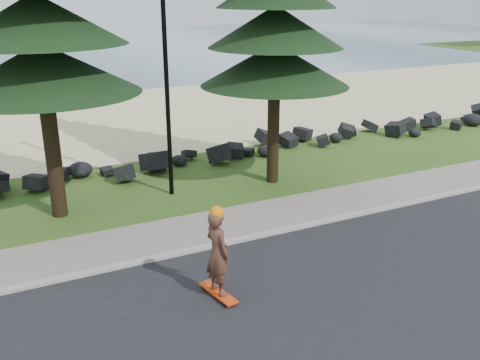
{
  "coord_description": "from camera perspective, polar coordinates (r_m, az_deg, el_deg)",
  "views": [
    {
      "loc": [
        -5.12,
        -12.21,
        6.25
      ],
      "look_at": [
        0.89,
        0.0,
        1.36
      ],
      "focal_mm": 40.0,
      "sensor_mm": 36.0,
      "label": 1
    }
  ],
  "objects": [
    {
      "name": "ground",
      "position": [
        14.65,
        -3.13,
        -5.52
      ],
      "size": [
        160.0,
        160.0,
        0.0
      ],
      "primitive_type": "plane",
      "color": "#2E5119",
      "rests_on": "ground"
    },
    {
      "name": "road",
      "position": [
        11.17,
        6.32,
        -14.34
      ],
      "size": [
        160.0,
        7.0,
        0.02
      ],
      "primitive_type": "cube",
      "color": "black",
      "rests_on": "ground"
    },
    {
      "name": "kerb",
      "position": [
        13.88,
        -1.66,
        -6.77
      ],
      "size": [
        160.0,
        0.2,
        0.1
      ],
      "primitive_type": "cube",
      "color": "#A29B92",
      "rests_on": "ground"
    },
    {
      "name": "sidewalk",
      "position": [
        14.8,
        -3.44,
        -5.09
      ],
      "size": [
        160.0,
        2.0,
        0.08
      ],
      "primitive_type": "cube",
      "color": "slate",
      "rests_on": "ground"
    },
    {
      "name": "skateboarder",
      "position": [
        11.24,
        -2.42,
        -7.81
      ],
      "size": [
        0.57,
        1.15,
        2.09
      ],
      "rotation": [
        0.0,
        0.0,
        1.76
      ],
      "color": "red",
      "rests_on": "ground"
    },
    {
      "name": "lamp_post",
      "position": [
        16.38,
        -7.93,
        12.17
      ],
      "size": [
        0.25,
        0.14,
        8.14
      ],
      "color": "black",
      "rests_on": "ground"
    },
    {
      "name": "seawall_boulders",
      "position": [
        19.56,
        -9.62,
        0.85
      ],
      "size": [
        60.0,
        2.4,
        1.1
      ],
      "primitive_type": null,
      "color": "black",
      "rests_on": "ground"
    },
    {
      "name": "ocean",
      "position": [
        63.73,
        -22.03,
        12.75
      ],
      "size": [
        160.0,
        58.0,
        0.01
      ],
      "primitive_type": "cube",
      "color": "#3C6273",
      "rests_on": "ground"
    },
    {
      "name": "beach_sand",
      "position": [
        27.91,
        -15.03,
        6.16
      ],
      "size": [
        160.0,
        15.0,
        0.01
      ],
      "primitive_type": "cube",
      "color": "#C9BC86",
      "rests_on": "ground"
    }
  ]
}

